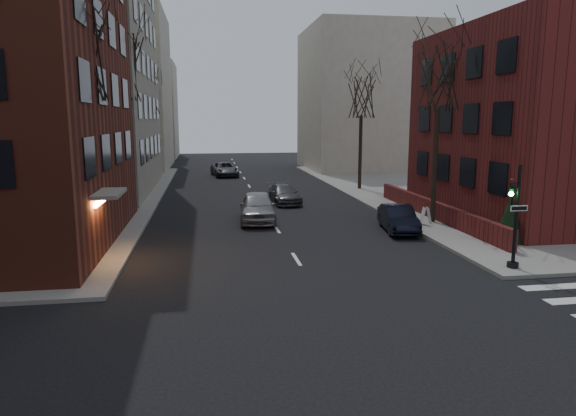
% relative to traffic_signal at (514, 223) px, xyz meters
% --- Properties ---
extents(building_left_tan, '(18.00, 18.00, 28.00)m').
position_rel_traffic_signal_xyz_m(building_left_tan, '(-24.94, 25.01, 12.09)').
color(building_left_tan, gray).
rests_on(building_left_tan, ground).
extents(building_right_brick, '(12.00, 14.00, 11.00)m').
position_rel_traffic_signal_xyz_m(building_right_brick, '(8.56, 10.01, 3.59)').
color(building_right_brick, '#5C1C1A').
rests_on(building_right_brick, ground).
extents(low_wall_right, '(0.35, 16.00, 1.00)m').
position_rel_traffic_signal_xyz_m(low_wall_right, '(1.36, 10.01, -1.26)').
color(low_wall_right, '#5C1C1A').
rests_on(low_wall_right, sidewalk_far_right).
extents(building_distant_la, '(14.00, 16.00, 18.00)m').
position_rel_traffic_signal_xyz_m(building_distant_la, '(-22.94, 46.01, 7.09)').
color(building_distant_la, beige).
rests_on(building_distant_la, ground).
extents(building_distant_ra, '(14.00, 14.00, 16.00)m').
position_rel_traffic_signal_xyz_m(building_distant_ra, '(7.06, 41.01, 6.09)').
color(building_distant_ra, beige).
rests_on(building_distant_ra, ground).
extents(building_distant_lb, '(10.00, 12.00, 14.00)m').
position_rel_traffic_signal_xyz_m(building_distant_lb, '(-20.94, 63.01, 5.09)').
color(building_distant_lb, beige).
rests_on(building_distant_lb, ground).
extents(traffic_signal, '(0.76, 0.44, 4.00)m').
position_rel_traffic_signal_xyz_m(traffic_signal, '(0.00, 0.00, 0.00)').
color(traffic_signal, black).
rests_on(traffic_signal, sidewalk_far_right).
extents(tree_left_a, '(4.18, 4.18, 10.26)m').
position_rel_traffic_signal_xyz_m(tree_left_a, '(-16.74, 5.01, 6.56)').
color(tree_left_a, '#2D231C').
rests_on(tree_left_a, sidewalk_far_left).
extents(tree_left_b, '(4.40, 4.40, 10.80)m').
position_rel_traffic_signal_xyz_m(tree_left_b, '(-16.74, 17.01, 7.00)').
color(tree_left_b, '#2D231C').
rests_on(tree_left_b, sidewalk_far_left).
extents(tree_left_c, '(3.96, 3.96, 9.72)m').
position_rel_traffic_signal_xyz_m(tree_left_c, '(-16.74, 31.01, 6.12)').
color(tree_left_c, '#2D231C').
rests_on(tree_left_c, sidewalk_far_left).
extents(tree_right_a, '(3.96, 3.96, 9.72)m').
position_rel_traffic_signal_xyz_m(tree_right_a, '(0.86, 9.01, 6.12)').
color(tree_right_a, '#2D231C').
rests_on(tree_right_a, sidewalk_far_right).
extents(tree_right_b, '(3.74, 3.74, 9.18)m').
position_rel_traffic_signal_xyz_m(tree_right_b, '(0.86, 23.01, 5.68)').
color(tree_right_b, '#2D231C').
rests_on(tree_right_b, sidewalk_far_right).
extents(streetlamp_near, '(0.36, 0.36, 6.28)m').
position_rel_traffic_signal_xyz_m(streetlamp_near, '(-16.14, 13.01, 2.33)').
color(streetlamp_near, black).
rests_on(streetlamp_near, sidewalk_far_left).
extents(streetlamp_far, '(0.36, 0.36, 6.28)m').
position_rel_traffic_signal_xyz_m(streetlamp_far, '(-16.14, 33.01, 2.33)').
color(streetlamp_far, black).
rests_on(streetlamp_far, sidewalk_far_left).
extents(parked_sedan, '(2.01, 4.32, 1.37)m').
position_rel_traffic_signal_xyz_m(parked_sedan, '(-1.74, 7.50, -1.22)').
color(parked_sedan, black).
rests_on(parked_sedan, ground).
extents(car_lane_silver, '(2.38, 5.13, 1.70)m').
position_rel_traffic_signal_xyz_m(car_lane_silver, '(-8.74, 11.34, -1.06)').
color(car_lane_silver, gray).
rests_on(car_lane_silver, ground).
extents(car_lane_gray, '(2.15, 4.58, 1.29)m').
position_rel_traffic_signal_xyz_m(car_lane_gray, '(-6.29, 17.39, -1.26)').
color(car_lane_gray, '#434348').
rests_on(car_lane_gray, ground).
extents(car_lane_far, '(2.99, 5.38, 1.42)m').
position_rel_traffic_signal_xyz_m(car_lane_far, '(-9.75, 35.29, -1.20)').
color(car_lane_far, '#3F3F44').
rests_on(car_lane_far, ground).
extents(sandwich_board, '(0.50, 0.64, 0.94)m').
position_rel_traffic_signal_xyz_m(sandwich_board, '(0.17, 8.35, -1.29)').
color(sandwich_board, silver).
rests_on(sandwich_board, sidewalk_far_right).
extents(evergreen_shrub, '(1.55, 1.55, 2.28)m').
position_rel_traffic_signal_xyz_m(evergreen_shrub, '(2.31, 3.87, -0.62)').
color(evergreen_shrub, black).
rests_on(evergreen_shrub, sidewalk_far_right).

